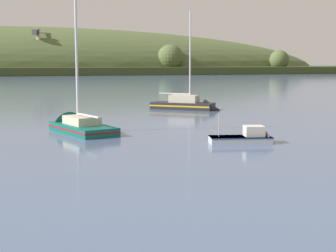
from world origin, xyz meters
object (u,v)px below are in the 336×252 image
object	(u,v)px
dockside_crane	(39,53)
sailboat_midwater_white	(77,129)
sailboat_far_left	(189,107)
fishing_boat_moored	(247,140)

from	to	relation	value
dockside_crane	sailboat_midwater_white	xyz separation A→B (m)	(-19.34, -197.64, -9.81)
dockside_crane	sailboat_far_left	bearing A→B (deg)	-136.40
dockside_crane	fishing_boat_moored	world-z (taller)	dockside_crane
sailboat_midwater_white	sailboat_far_left	distance (m)	23.20
dockside_crane	sailboat_far_left	size ratio (longest dim) A/B	1.53
sailboat_midwater_white	sailboat_far_left	size ratio (longest dim) A/B	1.01
dockside_crane	sailboat_far_left	xyz separation A→B (m)	(-2.04, -182.19, -9.75)
sailboat_midwater_white	sailboat_far_left	bearing A→B (deg)	-61.97
sailboat_far_left	fishing_boat_moored	distance (m)	27.26
sailboat_far_left	fishing_boat_moored	xyz separation A→B (m)	(-6.37, -26.50, -0.07)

